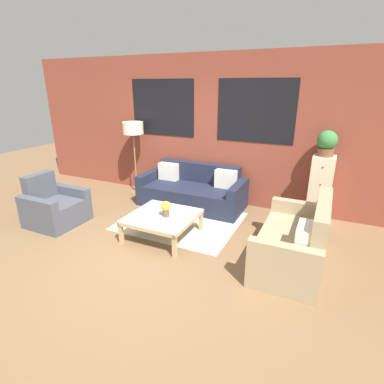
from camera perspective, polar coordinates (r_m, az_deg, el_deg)
ground_plane at (r=4.39m, az=-10.14°, el=-11.30°), size 16.00×16.00×0.00m
wall_back_brick at (r=5.97m, az=2.76°, el=11.73°), size 8.40×0.09×2.80m
rug at (r=5.25m, az=-2.12°, el=-5.51°), size 1.94×1.63×0.00m
couch_dark at (r=5.83m, az=0.13°, el=0.10°), size 2.01×0.88×0.78m
settee_vintage at (r=4.15m, az=19.08°, el=-9.17°), size 0.80×1.53×0.92m
armchair_corner at (r=5.58m, az=-24.66°, el=-2.74°), size 0.80×0.83×0.84m
coffee_table at (r=4.63m, az=-5.66°, el=-4.92°), size 0.98×0.98×0.36m
floor_lamp at (r=6.37m, az=-11.15°, el=11.31°), size 0.42×0.42×1.53m
drawer_cabinet at (r=5.47m, az=23.15°, el=0.41°), size 0.35×0.36×1.16m
potted_plant at (r=5.28m, az=24.31°, el=8.55°), size 0.31×0.31×0.41m
flower_vase at (r=4.51m, az=-5.01°, el=-3.01°), size 0.15×0.15×0.24m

